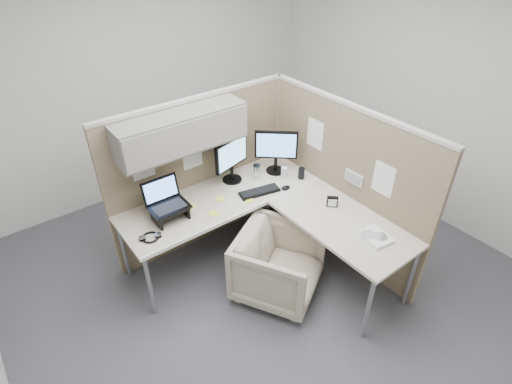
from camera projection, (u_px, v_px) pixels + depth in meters
ground at (263, 277)px, 3.99m from camera, size 4.50×4.50×0.00m
partition_back at (193, 155)px, 3.80m from camera, size 2.00×0.36×1.63m
partition_right at (340, 181)px, 3.93m from camera, size 0.07×2.03×1.63m
desk at (266, 211)px, 3.74m from camera, size 2.00×1.98×0.73m
office_chair at (279, 262)px, 3.64m from camera, size 0.95×0.93×0.73m
monitor_left at (231, 157)px, 3.95m from camera, size 0.43×0.20×0.47m
monitor_right at (276, 148)px, 4.10m from camera, size 0.36×0.31×0.47m
laptop_station at (167, 205)px, 3.53m from camera, size 0.34×0.29×0.35m
keyboard at (259, 192)px, 3.91m from camera, size 0.42×0.22×0.02m
mouse at (286, 188)px, 3.97m from camera, size 0.10×0.08×0.03m
travel_mug at (257, 172)px, 4.10m from camera, size 0.07×0.07×0.16m
soda_can_green at (301, 173)px, 4.11m from camera, size 0.07×0.07×0.12m
soda_can_silver at (284, 173)px, 4.12m from camera, size 0.07×0.07×0.12m
sticky_note_d at (220, 199)px, 3.82m from camera, size 0.09×0.09×0.01m
sticky_note_b at (249, 200)px, 3.81m from camera, size 0.10×0.10×0.01m
sticky_note_c at (190, 206)px, 3.73m from camera, size 0.11×0.11×0.01m
sticky_note_a at (213, 213)px, 3.64m from camera, size 0.08×0.08×0.01m
headphones at (150, 237)px, 3.36m from camera, size 0.19×0.19×0.03m
paper_stack at (376, 237)px, 3.36m from camera, size 0.24×0.28×0.03m
desk_clock at (332, 202)px, 3.71m from camera, size 0.10×0.10×0.10m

